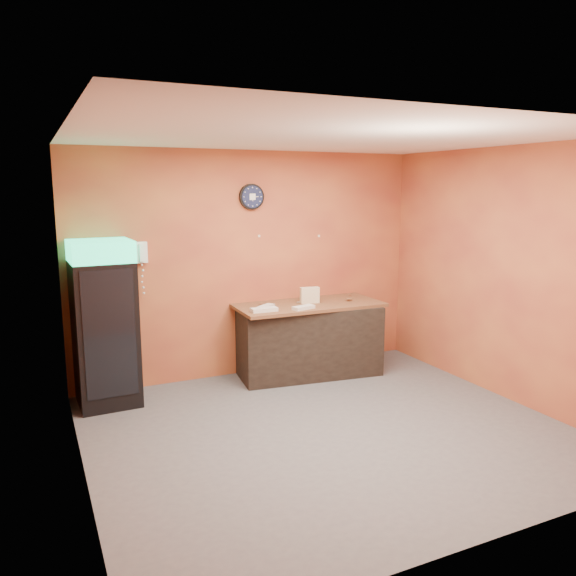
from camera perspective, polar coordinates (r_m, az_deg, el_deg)
floor at (r=5.70m, az=4.06°, el=-14.20°), size 4.50×4.50×0.00m
back_wall at (r=7.07m, az=-3.70°, el=2.44°), size 4.50×0.02×2.80m
left_wall at (r=4.63m, az=-20.83°, el=-2.35°), size 0.02×4.00×2.80m
right_wall at (r=6.66m, az=21.39°, el=1.28°), size 0.02×4.00×2.80m
ceiling at (r=5.21m, az=4.47°, el=15.09°), size 4.50×4.00×0.02m
beverage_cooler at (r=6.35m, az=-18.09°, el=-3.72°), size 0.65×0.66×1.80m
prep_counter at (r=7.16m, az=2.05°, el=-5.31°), size 1.84×0.99×0.88m
wall_clock at (r=6.98m, az=-3.71°, el=9.24°), size 0.32×0.06×0.32m
wall_phone at (r=6.62m, az=-14.69°, el=3.53°), size 0.13×0.11×0.24m
butcher_paper at (r=7.05m, az=2.07°, el=-1.72°), size 1.86×0.88×0.04m
sub_roll_stack at (r=7.04m, az=2.22°, el=-0.74°), size 0.25×0.12×0.20m
wrapped_sandwich_left at (r=6.58m, az=-2.44°, el=-2.21°), size 0.32×0.13×0.04m
wrapped_sandwich_mid at (r=6.70m, az=1.59°, el=-1.99°), size 0.30×0.18×0.04m
wrapped_sandwich_right at (r=6.77m, az=-2.26°, el=-1.90°), size 0.26×0.22×0.04m
kitchen_tool at (r=7.10m, az=2.02°, el=-1.20°), size 0.06×0.06×0.06m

